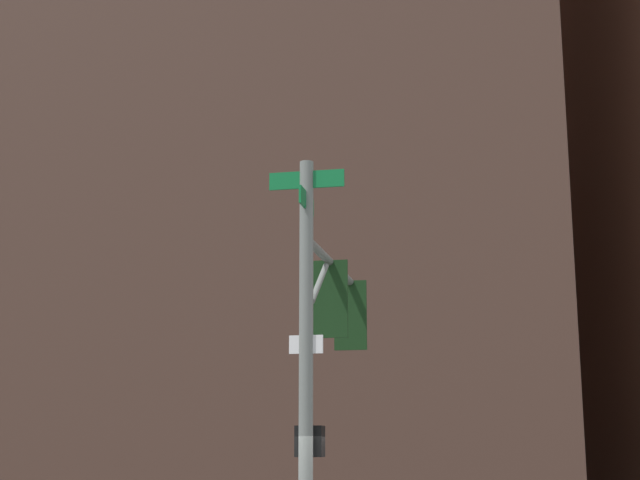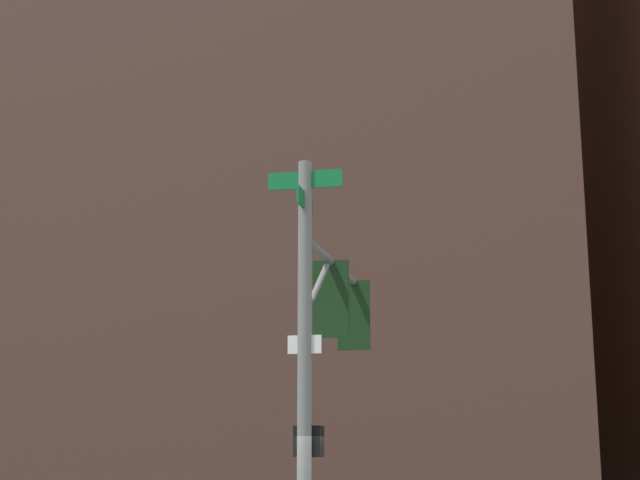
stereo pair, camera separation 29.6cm
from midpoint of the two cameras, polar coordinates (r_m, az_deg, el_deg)
signal_pole_assembly at (r=14.28m, az=1.23°, el=-5.40°), size 1.68×4.96×6.15m
building_brick_nearside at (r=47.02m, az=-4.42°, el=11.87°), size 25.82×19.64×43.11m
building_brick_farside at (r=71.12m, az=10.38°, el=4.18°), size 22.99×18.27×44.54m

